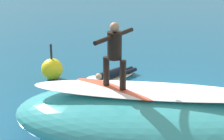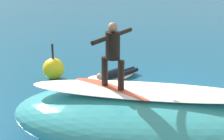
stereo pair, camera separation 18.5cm
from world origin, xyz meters
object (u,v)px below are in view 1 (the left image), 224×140
object	(u,v)px
surfboard_riding	(114,89)
surfer_riding	(114,50)
surfboard_paddling	(110,80)
buoy_marker	(52,69)
surfer_paddling	(113,74)

from	to	relation	value
surfboard_riding	surfer_riding	size ratio (longest dim) A/B	1.45
surfer_riding	surfboard_paddling	xyz separation A→B (m)	(1.76, -3.33, -2.15)
surfboard_paddling	buoy_marker	bearing A→B (deg)	-48.89
surfer_riding	buoy_marker	size ratio (longest dim) A/B	1.20
surfboard_paddling	buoy_marker	distance (m)	1.94
surfboard_riding	surfer_paddling	world-z (taller)	surfboard_riding
surfer_riding	surfboard_paddling	distance (m)	4.34
surfboard_riding	surfer_paddling	size ratio (longest dim) A/B	1.24
surfer_paddling	surfboard_paddling	bearing A→B (deg)	-0.00
surfboard_riding	buoy_marker	bearing A→B (deg)	-28.41
surfboard_riding	surfer_riding	world-z (taller)	surfer_riding
surfboard_paddling	buoy_marker	size ratio (longest dim) A/B	1.80
surfer_paddling	buoy_marker	distance (m)	2.01
surfer_riding	surfboard_riding	bearing A→B (deg)	-171.81
surfboard_paddling	surfer_paddling	world-z (taller)	surfer_paddling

